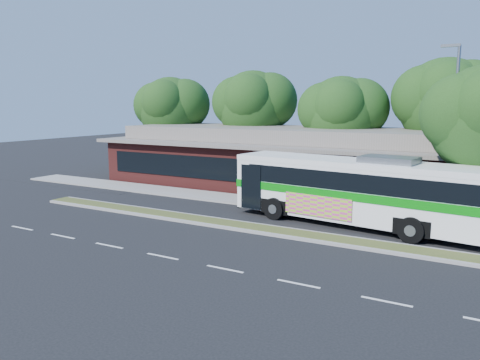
{
  "coord_description": "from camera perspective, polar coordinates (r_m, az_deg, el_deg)",
  "views": [
    {
      "loc": [
        11.87,
        -19.47,
        6.19
      ],
      "look_at": [
        -0.84,
        2.92,
        2.0
      ],
      "focal_mm": 35.0,
      "sensor_mm": 36.0,
      "label": 1
    }
  ],
  "objects": [
    {
      "name": "median_strip",
      "position": [
        24.1,
        -0.99,
        -5.45
      ],
      "size": [
        26.0,
        1.1,
        0.15
      ],
      "primitive_type": "cube",
      "color": "#3C4B1F",
      "rests_on": "ground"
    },
    {
      "name": "parking_lot",
      "position": [
        42.41,
        -15.63,
        0.52
      ],
      "size": [
        14.0,
        12.0,
        0.01
      ],
      "primitive_type": "cube",
      "color": "black",
      "rests_on": "ground"
    },
    {
      "name": "tree_bg_d",
      "position": [
        35.78,
        24.41,
        8.8
      ],
      "size": [
        6.91,
        6.2,
        9.37
      ],
      "color": "black",
      "rests_on": "ground"
    },
    {
      "name": "lamp_post",
      "position": [
        25.6,
        24.5,
        5.54
      ],
      "size": [
        0.93,
        0.18,
        9.07
      ],
      "color": "slate",
      "rests_on": "ground"
    },
    {
      "name": "tree_bg_b",
      "position": [
        40.1,
        2.25,
        9.17
      ],
      "size": [
        6.69,
        6.0,
        9.0
      ],
      "color": "black",
      "rests_on": "ground"
    },
    {
      "name": "tree_bg_a",
      "position": [
        43.56,
        -7.9,
        8.74
      ],
      "size": [
        6.47,
        5.8,
        8.63
      ],
      "color": "black",
      "rests_on": "ground"
    },
    {
      "name": "transit_bus",
      "position": [
        24.46,
        14.08,
        -0.77
      ],
      "size": [
        13.37,
        4.45,
        3.69
      ],
      "rotation": [
        0.0,
        0.0,
        -0.12
      ],
      "color": "white",
      "rests_on": "ground"
    },
    {
      "name": "ground",
      "position": [
        23.62,
        -1.73,
        -5.95
      ],
      "size": [
        120.0,
        120.0,
        0.0
      ],
      "primitive_type": "plane",
      "color": "black",
      "rests_on": "ground"
    },
    {
      "name": "plaza_building",
      "position": [
        34.79,
        9.44,
        2.42
      ],
      "size": [
        33.2,
        11.2,
        4.45
      ],
      "color": "maroon",
      "rests_on": "ground"
    },
    {
      "name": "tree_bg_c",
      "position": [
        36.15,
        12.89,
        8.07
      ],
      "size": [
        6.24,
        5.6,
        8.26
      ],
      "color": "black",
      "rests_on": "ground"
    },
    {
      "name": "sedan",
      "position": [
        36.26,
        -7.55,
        0.43
      ],
      "size": [
        4.75,
        2.0,
        1.37
      ],
      "primitive_type": "imported",
      "rotation": [
        0.0,
        0.0,
        1.55
      ],
      "color": "silver",
      "rests_on": "ground"
    },
    {
      "name": "sidewalk",
      "position": [
        29.11,
        4.83,
        -2.94
      ],
      "size": [
        44.0,
        2.6,
        0.12
      ],
      "primitive_type": "cube",
      "color": "gray",
      "rests_on": "ground"
    }
  ]
}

